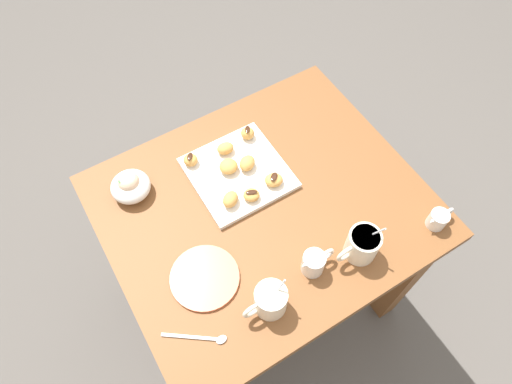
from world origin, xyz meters
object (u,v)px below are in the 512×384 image
object	(u,v)px
pastry_plate_square	(238,173)
beignet_5	(274,180)
ice_cream_bowl	(130,186)
beignet_7	(229,166)
beignet_1	(191,160)
saucer_coral_left	(205,278)
cream_pitcher_white	(314,262)
beignet_2	(247,163)
coffee_mug_cream_left	(362,244)
beignet_0	(225,148)
beignet_3	(230,199)
chocolate_sauce_pitcher	(438,219)
beignet_4	(248,133)
coffee_mug_cream_right	(270,300)
dining_table	(264,228)
beignet_6	(251,195)

from	to	relation	value
pastry_plate_square	beignet_5	xyz separation A→B (m)	(-0.07, 0.09, 0.02)
ice_cream_bowl	beignet_7	xyz separation A→B (m)	(-0.27, 0.09, -0.00)
beignet_1	ice_cream_bowl	bearing A→B (deg)	-2.23
saucer_coral_left	cream_pitcher_white	bearing A→B (deg)	154.58
cream_pitcher_white	beignet_1	bearing A→B (deg)	-74.76
cream_pitcher_white	beignet_2	size ratio (longest dim) A/B	1.91
coffee_mug_cream_left	beignet_7	size ratio (longest dim) A/B	2.66
cream_pitcher_white	beignet_0	size ratio (longest dim) A/B	2.04
cream_pitcher_white	beignet_7	bearing A→B (deg)	-83.90
ice_cream_bowl	beignet_3	xyz separation A→B (m)	(-0.22, 0.19, -0.00)
beignet_3	ice_cream_bowl	bearing A→B (deg)	-39.99
chocolate_sauce_pitcher	saucer_coral_left	world-z (taller)	chocolate_sauce_pitcher
ice_cream_bowl	beignet_0	size ratio (longest dim) A/B	2.24
pastry_plate_square	beignet_1	bearing A→B (deg)	-43.03
coffee_mug_cream_left	beignet_5	world-z (taller)	coffee_mug_cream_left
beignet_1	beignet_4	size ratio (longest dim) A/B	1.02
ice_cream_bowl	beignet_2	bearing A→B (deg)	161.99
ice_cream_bowl	beignet_7	bearing A→B (deg)	162.33
cream_pitcher_white	beignet_4	xyz separation A→B (m)	(-0.07, -0.46, -0.01)
coffee_mug_cream_left	beignet_2	bearing A→B (deg)	-72.79
pastry_plate_square	ice_cream_bowl	size ratio (longest dim) A/B	2.38
coffee_mug_cream_right	beignet_3	distance (m)	0.31
cream_pitcher_white	saucer_coral_left	xyz separation A→B (m)	(0.26, -0.12, -0.03)
chocolate_sauce_pitcher	beignet_7	distance (m)	0.61
chocolate_sauce_pitcher	beignet_1	size ratio (longest dim) A/B	2.15
pastry_plate_square	beignet_0	xyz separation A→B (m)	(-0.00, -0.08, 0.03)
saucer_coral_left	beignet_0	distance (m)	0.40
dining_table	beignet_4	size ratio (longest dim) A/B	21.42
beignet_1	beignet_7	size ratio (longest dim) A/B	0.78
cream_pitcher_white	ice_cream_bowl	bearing A→B (deg)	-56.01
cream_pitcher_white	beignet_3	size ratio (longest dim) A/B	1.95
beignet_0	beignet_7	world-z (taller)	beignet_7
dining_table	cream_pitcher_white	bearing A→B (deg)	91.93
cream_pitcher_white	pastry_plate_square	bearing A→B (deg)	-86.92
coffee_mug_cream_left	saucer_coral_left	xyz separation A→B (m)	(0.39, -0.15, -0.05)
chocolate_sauce_pitcher	beignet_0	size ratio (longest dim) A/B	1.79
pastry_plate_square	beignet_2	distance (m)	0.04
beignet_5	coffee_mug_cream_left	bearing A→B (deg)	105.57
cream_pitcher_white	beignet_4	world-z (taller)	cream_pitcher_white
dining_table	chocolate_sauce_pitcher	bearing A→B (deg)	141.42
cream_pitcher_white	chocolate_sauce_pitcher	distance (m)	0.38
saucer_coral_left	beignet_0	world-z (taller)	beignet_0
beignet_0	ice_cream_bowl	bearing A→B (deg)	-4.69
ice_cream_bowl	beignet_3	size ratio (longest dim) A/B	2.15
beignet_3	beignet_7	xyz separation A→B (m)	(-0.05, -0.10, 0.00)
saucer_coral_left	pastry_plate_square	bearing A→B (deg)	-135.27
cream_pitcher_white	chocolate_sauce_pitcher	bearing A→B (deg)	169.17
dining_table	beignet_5	world-z (taller)	beignet_5
beignet_6	beignet_0	bearing A→B (deg)	-95.09
coffee_mug_cream_left	coffee_mug_cream_right	world-z (taller)	coffee_mug_cream_left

